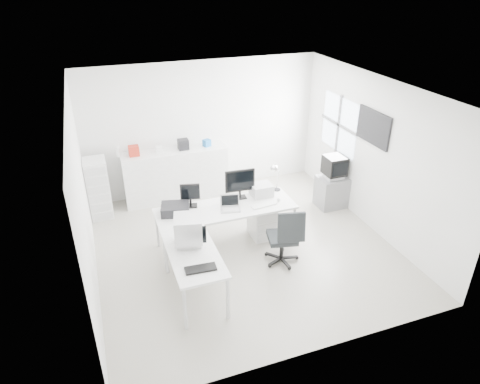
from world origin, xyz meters
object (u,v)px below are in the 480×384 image
object	(u,v)px
inkjet_printer	(175,209)
office_chair	(282,235)
main_desk	(226,226)
lcd_monitor_small	(190,196)
drawer_pedestal	(262,221)
tv_cabinet	(332,192)
laser_printer	(261,190)
crt_tv	(334,167)
crt_monitor	(188,231)
sideboard	(176,174)
side_desk	(195,274)
laptop	(230,204)
lcd_monitor_large	(240,184)
filing_cabinet	(98,188)

from	to	relation	value
inkjet_printer	office_chair	bearing A→B (deg)	-15.44
main_desk	lcd_monitor_small	distance (m)	0.84
drawer_pedestal	office_chair	world-z (taller)	office_chair
tv_cabinet	laser_printer	bearing A→B (deg)	-167.46
drawer_pedestal	crt_tv	xyz separation A→B (m)	(1.79, 0.56, 0.57)
crt_monitor	main_desk	bearing A→B (deg)	58.09
drawer_pedestal	sideboard	world-z (taller)	sideboard
side_desk	laser_printer	bearing A→B (deg)	39.52
main_desk	laptop	distance (m)	0.50
inkjet_printer	office_chair	world-z (taller)	office_chair
crt_monitor	tv_cabinet	distance (m)	3.70
crt_monitor	crt_tv	world-z (taller)	crt_monitor
laser_printer	crt_tv	xyz separation A→B (m)	(1.74, 0.39, 0.01)
office_chair	tv_cabinet	bearing A→B (deg)	50.95
main_desk	crt_monitor	distance (m)	1.34
lcd_monitor_small	crt_tv	xyz separation A→B (m)	(3.04, 0.36, -0.09)
main_desk	lcd_monitor_large	world-z (taller)	lcd_monitor_large
drawer_pedestal	crt_monitor	xyz separation A→B (m)	(-1.55, -0.90, 0.67)
inkjet_printer	filing_cabinet	world-z (taller)	filing_cabinet
laser_printer	laptop	bearing A→B (deg)	-155.75
inkjet_printer	lcd_monitor_small	xyz separation A→B (m)	(0.30, 0.15, 0.13)
main_desk	lcd_monitor_large	size ratio (longest dim) A/B	4.33
office_chair	crt_tv	size ratio (longest dim) A/B	2.07
laser_printer	crt_monitor	size ratio (longest dim) A/B	0.83
laptop	tv_cabinet	bearing A→B (deg)	29.61
drawer_pedestal	crt_monitor	bearing A→B (deg)	-149.86
side_desk	tv_cabinet	distance (m)	3.75
crt_tv	sideboard	world-z (taller)	crt_tv
inkjet_printer	laser_printer	size ratio (longest dim) A/B	1.24
side_desk	sideboard	world-z (taller)	sideboard
side_desk	drawer_pedestal	distance (m)	1.93
laser_printer	filing_cabinet	bearing A→B (deg)	149.89
inkjet_printer	lcd_monitor_large	xyz separation A→B (m)	(1.20, 0.15, 0.20)
lcd_monitor_large	office_chair	xyz separation A→B (m)	(0.37, -1.03, -0.51)
laser_printer	tv_cabinet	distance (m)	1.86
inkjet_printer	laser_printer	world-z (taller)	laser_printer
main_desk	filing_cabinet	world-z (taller)	filing_cabinet
lcd_monitor_large	sideboard	world-z (taller)	lcd_monitor_large
side_desk	lcd_monitor_small	distance (m)	1.50
office_chair	filing_cabinet	bearing A→B (deg)	149.45
side_desk	laptop	world-z (taller)	laptop
crt_tv	lcd_monitor_large	bearing A→B (deg)	-170.54
office_chair	filing_cabinet	world-z (taller)	filing_cabinet
filing_cabinet	drawer_pedestal	bearing A→B (deg)	-32.85
office_chair	lcd_monitor_small	bearing A→B (deg)	153.71
lcd_monitor_small	lcd_monitor_large	distance (m)	0.90
filing_cabinet	sideboard	bearing A→B (deg)	8.96
crt_monitor	tv_cabinet	world-z (taller)	crt_monitor
lcd_monitor_large	office_chair	size ratio (longest dim) A/B	0.54
drawer_pedestal	inkjet_printer	world-z (taller)	inkjet_printer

